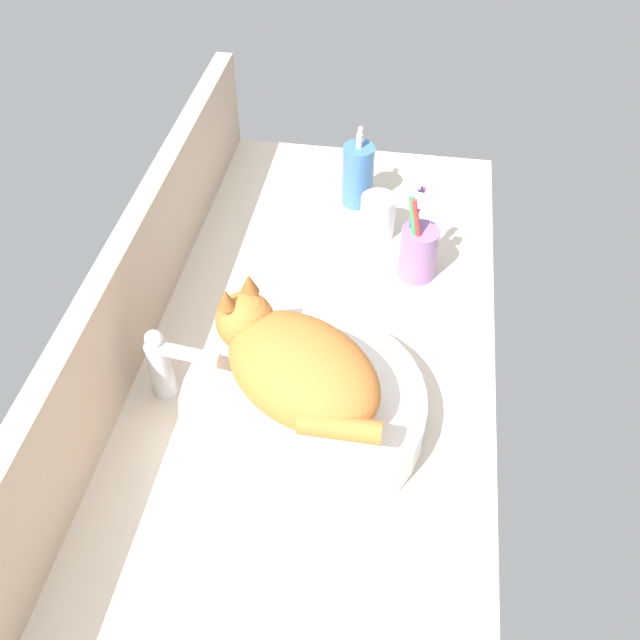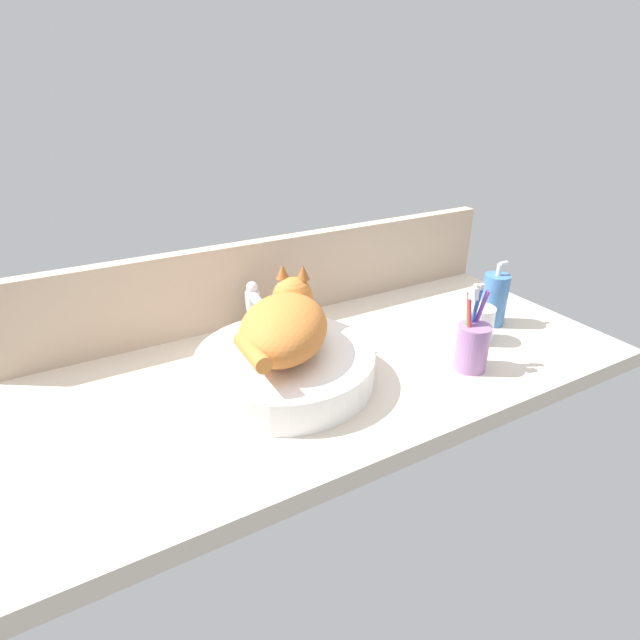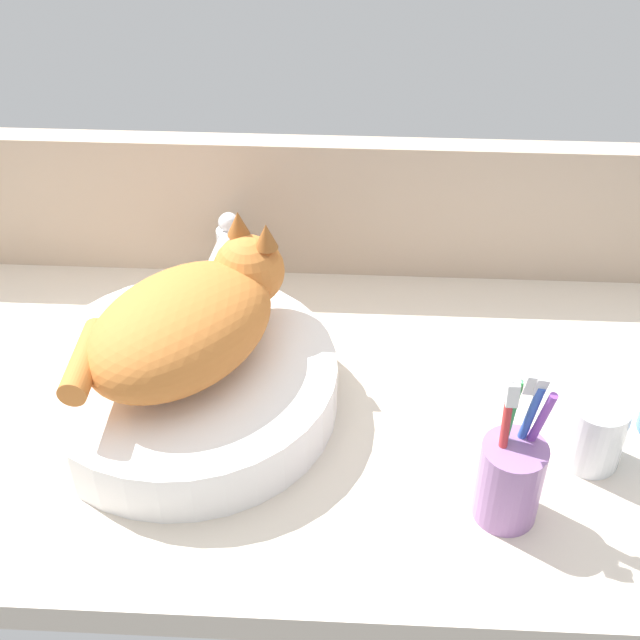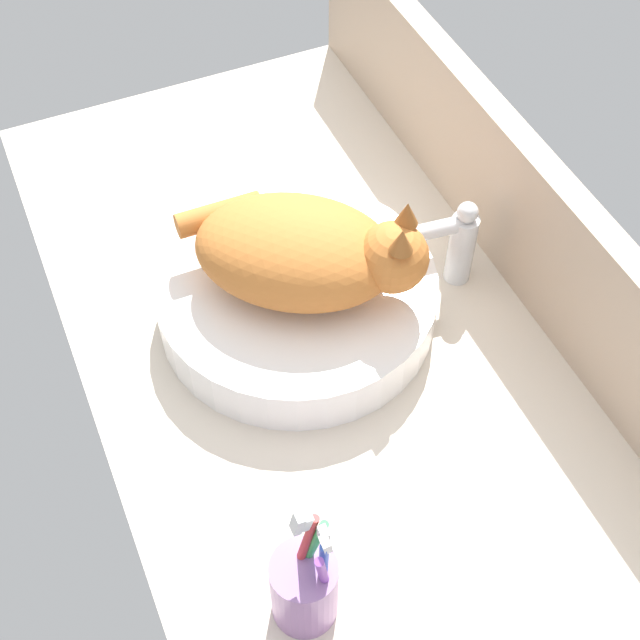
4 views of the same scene
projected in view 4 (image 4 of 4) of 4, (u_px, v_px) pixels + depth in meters
The scene contains 6 objects.
ground_plane at pixel (345, 387), 113.14cm from camera, with size 130.26×60.82×4.00cm, color beige.
backsplash_panel at pixel (556, 254), 110.62cm from camera, with size 130.26×3.60×20.61cm, color tan.
sink_basin at pixel (297, 298), 115.28cm from camera, with size 36.12×36.12×6.71cm, color white.
cat at pixel (307, 251), 108.00cm from camera, with size 28.27×30.23×14.00cm.
faucet at pixel (455, 241), 116.14cm from camera, with size 4.02×11.86×13.60cm.
toothbrush_cup at pixel (305, 586), 89.09cm from camera, with size 6.91×6.91×18.72cm.
Camera 4 is at (56.74, -28.44, 92.10)cm, focal length 50.00 mm.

